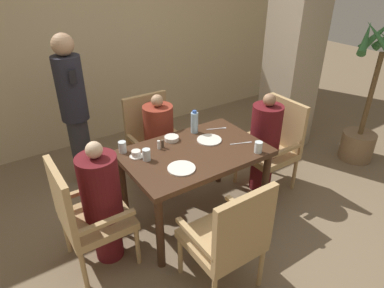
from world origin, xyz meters
The scene contains 25 objects.
ground_plane centered at (0.00, 0.00, 0.00)m, with size 16.00×16.00×0.00m, color #7A664C.
wall_back centered at (0.00, 2.21, 1.40)m, with size 8.00×0.06×2.80m.
pillar_stone centered at (1.94, 0.64, 1.35)m, with size 0.53×0.53×2.70m.
dining_table centered at (0.00, 0.00, 0.67)m, with size 1.30×0.85×0.78m.
chair_left_side centered at (-1.06, 0.00, 0.53)m, with size 0.53×0.53×1.01m.
diner_in_left_chair centered at (-0.91, 0.00, 0.59)m, with size 0.32×0.32×1.15m.
chair_far_side centered at (0.00, 0.84, 0.53)m, with size 0.53×0.53×1.01m.
diner_in_far_chair centered at (0.00, 0.69, 0.57)m, with size 0.32×0.32×1.10m.
chair_right_side centered at (1.06, 0.00, 0.53)m, with size 0.53×0.53×1.01m.
diner_in_right_chair centered at (0.91, 0.00, 0.59)m, with size 0.32×0.32×1.14m.
chair_near_corner centered at (-0.26, -0.84, 0.53)m, with size 0.53×0.53×1.01m.
standing_host centered at (-0.70, 1.25, 0.91)m, with size 0.29×0.33×1.70m.
potted_palm centered at (2.40, -0.22, 0.64)m, with size 0.67×0.67×1.79m.
plate_main_left centered at (0.23, 0.08, 0.78)m, with size 0.24×0.24×0.01m.
plate_main_right centered at (-0.26, -0.19, 0.78)m, with size 0.24×0.24×0.01m.
teacup_with_saucer centered at (-0.49, 0.20, 0.80)m, with size 0.12×0.12×0.06m.
bowl_small centered at (-0.07, 0.29, 0.80)m, with size 0.14×0.14×0.04m.
water_bottle centered at (0.21, 0.31, 0.89)m, with size 0.07×0.07×0.24m.
glass_tall_near centered at (-0.44, 0.10, 0.83)m, with size 0.07×0.07×0.11m.
glass_tall_mid centered at (-0.56, 0.34, 0.83)m, with size 0.07×0.07×0.11m.
glass_tall_far centered at (0.46, -0.34, 0.83)m, with size 0.07×0.07×0.11m.
salt_shaker centered at (-0.25, 0.21, 0.82)m, with size 0.03×0.03×0.08m.
pepper_shaker centered at (-0.21, 0.21, 0.82)m, with size 0.03×0.03×0.08m.
fork_beside_plate centered at (0.46, 0.23, 0.78)m, with size 0.20×0.09×0.00m.
knife_beside_plate centered at (0.46, -0.14, 0.78)m, with size 0.21×0.09×0.00m.
Camera 1 is at (-1.53, -2.24, 2.36)m, focal length 32.00 mm.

